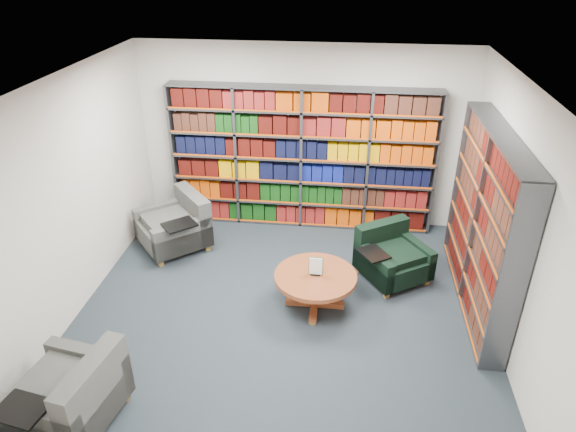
# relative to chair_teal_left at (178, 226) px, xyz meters

# --- Properties ---
(room_shell) EXTENTS (5.02, 5.02, 2.82)m
(room_shell) POSITION_rel_chair_teal_left_xyz_m (1.73, -1.42, 1.08)
(room_shell) COLOR black
(room_shell) RESTS_ON ground
(bookshelf_back) EXTENTS (4.00, 0.28, 2.20)m
(bookshelf_back) POSITION_rel_chair_teal_left_xyz_m (1.73, 0.92, 0.77)
(bookshelf_back) COLOR #47494F
(bookshelf_back) RESTS_ON ground
(bookshelf_right) EXTENTS (0.28, 2.50, 2.20)m
(bookshelf_right) POSITION_rel_chair_teal_left_xyz_m (4.07, -0.82, 0.77)
(bookshelf_right) COLOR #47494F
(bookshelf_right) RESTS_ON ground
(chair_teal_left) EXTENTS (1.25, 1.25, 0.81)m
(chair_teal_left) POSITION_rel_chair_teal_left_xyz_m (0.00, 0.00, 0.00)
(chair_teal_left) COLOR #0D1F38
(chair_teal_left) RESTS_ON ground
(chair_green_right) EXTENTS (1.09, 1.09, 0.72)m
(chair_green_right) POSITION_rel_chair_teal_left_xyz_m (3.07, -0.42, -0.04)
(chair_green_right) COLOR black
(chair_green_right) RESTS_ON ground
(chair_teal_front) EXTENTS (1.01, 1.11, 0.80)m
(chair_teal_front) POSITION_rel_chair_teal_left_xyz_m (0.02, -3.24, -0.00)
(chair_teal_front) COLOR #0D1F38
(chair_teal_front) RESTS_ON ground
(coffee_table) EXTENTS (1.01, 1.01, 0.71)m
(coffee_table) POSITION_rel_chair_teal_left_xyz_m (2.12, -1.22, 0.05)
(coffee_table) COLOR brown
(coffee_table) RESTS_ON ground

